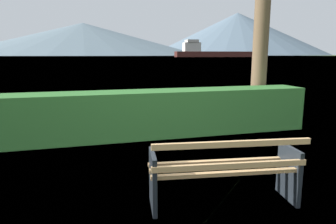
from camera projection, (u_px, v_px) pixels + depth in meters
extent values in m
plane|color=#4C6B33|center=(222.00, 202.00, 3.70)|extent=(1400.00, 1400.00, 0.00)
plane|color=slate|center=(85.00, 56.00, 294.60)|extent=(620.00, 620.00, 0.00)
cube|color=tan|center=(228.00, 173.00, 3.43)|extent=(1.76, 0.30, 0.04)
cube|color=tan|center=(223.00, 167.00, 3.62)|extent=(1.76, 0.30, 0.04)
cube|color=tan|center=(218.00, 162.00, 3.81)|extent=(1.76, 0.30, 0.04)
cube|color=tan|center=(231.00, 166.00, 3.34)|extent=(1.76, 0.28, 0.06)
cube|color=tan|center=(233.00, 144.00, 3.24)|extent=(1.76, 0.28, 0.06)
cube|color=#1E2328|center=(153.00, 181.00, 3.51)|extent=(0.12, 0.51, 0.68)
cube|color=#1E2328|center=(289.00, 173.00, 3.73)|extent=(0.12, 0.51, 0.68)
cube|color=#387A33|center=(158.00, 113.00, 6.70)|extent=(6.93, 0.83, 1.00)
cylinder|color=brown|center=(262.00, 18.00, 7.76)|extent=(0.40, 0.40, 5.41)
cube|color=#471E19|center=(219.00, 54.00, 208.18)|extent=(61.50, 13.34, 3.70)
cube|color=silver|center=(192.00, 47.00, 203.58)|extent=(11.55, 8.69, 5.92)
cube|color=beige|center=(192.00, 41.00, 202.85)|extent=(8.33, 9.32, 1.85)
cube|color=#B2332D|center=(192.00, 56.00, 241.45)|extent=(2.91, 6.45, 1.11)
cube|color=beige|center=(192.00, 54.00, 241.23)|extent=(1.84, 2.40, 1.18)
cone|color=slate|center=(83.00, 39.00, 529.31)|extent=(415.50, 415.50, 55.71)
cone|color=slate|center=(237.00, 34.00, 617.98)|extent=(356.45, 356.45, 84.61)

